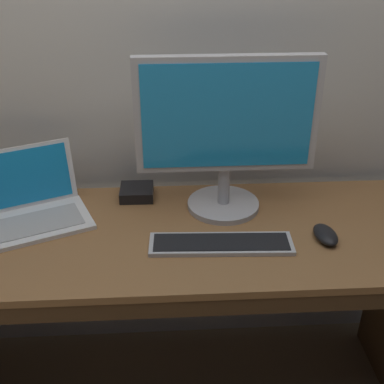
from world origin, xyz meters
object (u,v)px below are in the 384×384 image
Objects in this scene: external_monitor at (227,129)px; external_drive_box at (137,192)px; wired_keyboard at (221,244)px; computer_mouse at (326,235)px; laptop_white at (30,208)px.

external_monitor is 0.41m from external_drive_box.
wired_keyboard is 0.32m from computer_mouse.
external_monitor is at bearing 2.62° from laptop_white.
wired_keyboard is 3.77× the size of computer_mouse.
external_drive_box is (0.34, 0.13, -0.02)m from laptop_white.
external_drive_box is (-0.58, 0.30, 0.00)m from computer_mouse.
laptop_white is 0.68m from external_monitor.
laptop_white is 0.94m from computer_mouse.
laptop_white is 0.96× the size of wired_keyboard.
laptop_white is at bearing -158.72° from external_drive_box.
external_monitor is at bearing 139.42° from computer_mouse.
wired_keyboard is (-0.03, -0.21, -0.28)m from external_monitor.
laptop_white is at bearing 163.29° from computer_mouse.
computer_mouse is 0.66m from external_drive_box.
wired_keyboard is at bearing 176.39° from computer_mouse.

